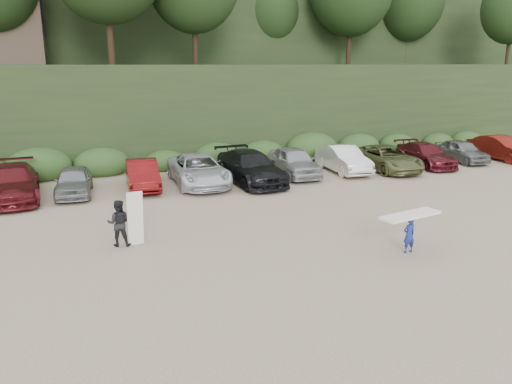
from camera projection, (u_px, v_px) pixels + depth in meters
name	position (u px, v px, depth m)	size (l,w,h in m)	color
ground	(302.00, 248.00, 16.89)	(120.00, 120.00, 0.00)	tan
hillside_backdrop	(134.00, 6.00, 46.51)	(90.00, 41.50, 28.00)	black
parked_cars	(210.00, 170.00, 25.73)	(39.67, 6.54, 1.64)	silver
child_surfer	(410.00, 226.00, 16.31)	(2.31, 1.01, 1.34)	navy
adult_surfer	(120.00, 223.00, 16.97)	(1.28, 0.80, 1.91)	black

